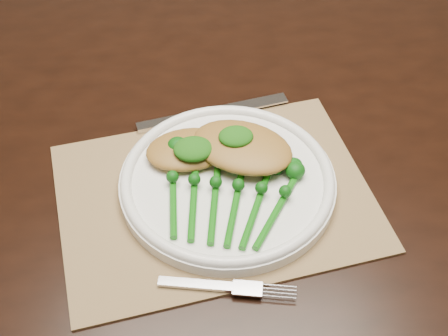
{
  "coord_description": "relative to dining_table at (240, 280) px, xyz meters",
  "views": [
    {
      "loc": [
        -0.17,
        -0.51,
        1.38
      ],
      "look_at": [
        -0.13,
        0.05,
        0.78
      ],
      "focal_mm": 50.0,
      "sensor_mm": 36.0,
      "label": 1
    }
  ],
  "objects": [
    {
      "name": "pesto_dollop_left",
      "position": [
        -0.08,
        -0.06,
        0.42
      ],
      "size": [
        0.05,
        0.05,
        0.02
      ],
      "primitive_type": "ellipsoid",
      "color": "#0F4309",
      "rests_on": "chicken_fillet_left"
    },
    {
      "name": "dinner_plate",
      "position": [
        -0.03,
        -0.09,
        0.39
      ],
      "size": [
        0.29,
        0.29,
        0.03
      ],
      "color": "white",
      "rests_on": "placemat"
    },
    {
      "name": "broccolini_bundle",
      "position": [
        -0.04,
        -0.14,
        0.4
      ],
      "size": [
        0.2,
        0.21,
        0.04
      ],
      "rotation": [
        0.0,
        0.0,
        -0.25
      ],
      "color": "#0F5C0C",
      "rests_on": "dinner_plate"
    },
    {
      "name": "fork",
      "position": [
        -0.04,
        -0.25,
        0.38
      ],
      "size": [
        0.16,
        0.04,
        0.0
      ],
      "rotation": [
        0.0,
        0.0,
        -0.17
      ],
      "color": "silver",
      "rests_on": "placemat"
    },
    {
      "name": "pesto_dollop_right",
      "position": [
        -0.02,
        -0.05,
        0.43
      ],
      "size": [
        0.05,
        0.04,
        0.02
      ],
      "primitive_type": "ellipsoid",
      "color": "#0F4309",
      "rests_on": "chicken_fillet_right"
    },
    {
      "name": "chicken_fillet_left",
      "position": [
        -0.08,
        -0.05,
        0.41
      ],
      "size": [
        0.13,
        0.1,
        0.02
      ],
      "primitive_type": "ellipsoid",
      "rotation": [
        0.0,
        0.0,
        0.14
      ],
      "color": "olive",
      "rests_on": "dinner_plate"
    },
    {
      "name": "dining_table",
      "position": [
        0.0,
        0.0,
        0.0
      ],
      "size": [
        1.61,
        0.92,
        0.75
      ],
      "rotation": [
        0.0,
        0.0,
        0.01
      ],
      "color": "black",
      "rests_on": "ground"
    },
    {
      "name": "placemat",
      "position": [
        -0.05,
        -0.11,
        0.37
      ],
      "size": [
        0.46,
        0.37,
        0.0
      ],
      "primitive_type": "cube",
      "rotation": [
        0.0,
        0.0,
        0.19
      ],
      "color": "olive",
      "rests_on": "dining_table"
    },
    {
      "name": "knife",
      "position": [
        -0.07,
        0.05,
        0.38
      ],
      "size": [
        0.23,
        0.07,
        0.01
      ],
      "rotation": [
        0.0,
        0.0,
        0.22
      ],
      "color": "silver",
      "rests_on": "placemat"
    },
    {
      "name": "chicken_fillet_right",
      "position": [
        -0.01,
        -0.06,
        0.41
      ],
      "size": [
        0.17,
        0.15,
        0.03
      ],
      "primitive_type": "ellipsoid",
      "rotation": [
        0.0,
        0.0,
        -0.48
      ],
      "color": "olive",
      "rests_on": "dinner_plate"
    }
  ]
}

